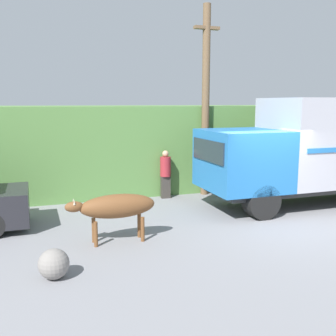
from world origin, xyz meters
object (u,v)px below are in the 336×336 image
object	(u,v)px
utility_pole	(206,99)
roadside_rock	(54,264)
pedestrian_on_hill	(166,172)
brown_cow	(116,207)
cargo_truck	(322,147)

from	to	relation	value
utility_pole	roadside_rock	bearing A→B (deg)	-135.47
pedestrian_on_hill	utility_pole	size ratio (longest dim) A/B	0.25
brown_cow	pedestrian_on_hill	bearing A→B (deg)	66.32
pedestrian_on_hill	brown_cow	bearing A→B (deg)	60.68
roadside_rock	brown_cow	bearing A→B (deg)	45.94
cargo_truck	roadside_rock	size ratio (longest dim) A/B	13.03
brown_cow	pedestrian_on_hill	size ratio (longest dim) A/B	1.27
pedestrian_on_hill	utility_pole	bearing A→B (deg)	-171.55
brown_cow	utility_pole	bearing A→B (deg)	53.88
cargo_truck	roadside_rock	distance (m)	9.22
utility_pole	cargo_truck	bearing A→B (deg)	-37.92
pedestrian_on_hill	roadside_rock	world-z (taller)	pedestrian_on_hill
brown_cow	cargo_truck	bearing A→B (deg)	21.80
cargo_truck	utility_pole	world-z (taller)	utility_pole
brown_cow	roadside_rock	distance (m)	2.24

